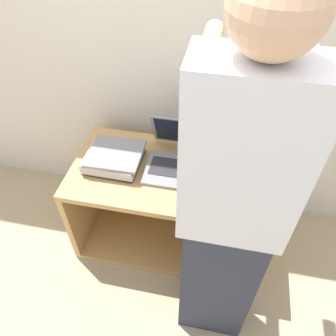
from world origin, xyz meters
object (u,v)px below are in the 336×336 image
at_px(laptop_open, 173,157).
at_px(laptop_stack_right, 231,172).
at_px(laptop_stack_left, 114,158).
at_px(person, 231,217).

xyz_separation_m(laptop_open, laptop_stack_right, (0.33, -0.06, 0.01)).
height_order(laptop_open, laptop_stack_left, laptop_open).
relative_size(laptop_stack_left, person, 0.18).
relative_size(laptop_open, person, 0.21).
xyz_separation_m(laptop_open, laptop_stack_left, (-0.34, -0.07, -0.01)).
height_order(laptop_stack_left, person, person).
bearing_deg(laptop_open, laptop_stack_left, -168.83).
distance_m(laptop_open, laptop_stack_right, 0.34).
bearing_deg(laptop_stack_right, laptop_stack_left, -179.65).
xyz_separation_m(laptop_open, person, (0.33, -0.55, 0.25)).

